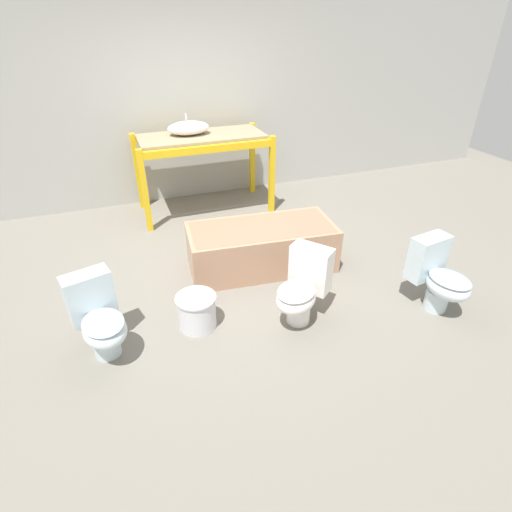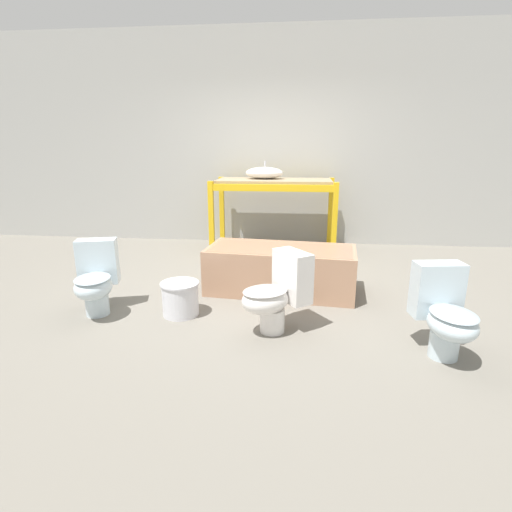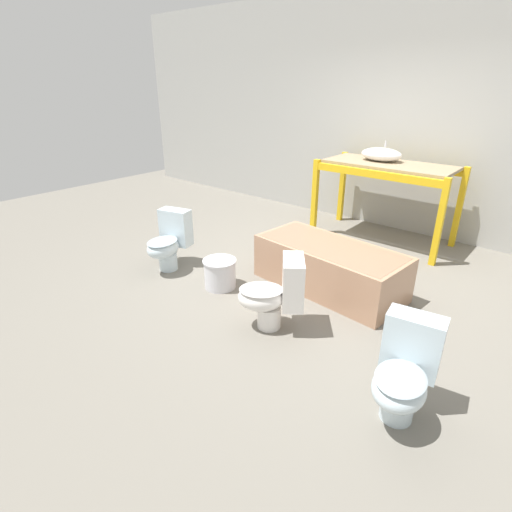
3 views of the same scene
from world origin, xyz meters
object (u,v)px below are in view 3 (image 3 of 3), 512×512
sink_basin (381,154)px  bathtub_main (329,264)px  toilet_extra (404,372)px  bucket_white (220,273)px  toilet_far (169,241)px  toilet_near (274,294)px

sink_basin → bathtub_main: (0.34, -1.76, -0.86)m
toilet_extra → bucket_white: bearing=158.4°
bathtub_main → toilet_far: size_ratio=2.40×
toilet_far → toilet_extra: 2.96m
sink_basin → toilet_near: sink_basin is taller
bathtub_main → toilet_near: (0.01, -0.95, 0.06)m
bathtub_main → toilet_near: toilet_near is taller
bathtub_main → toilet_near: bearing=-83.6°
toilet_extra → bathtub_main: bearing=127.3°
toilet_near → toilet_extra: 1.28m
toilet_far → bucket_white: bearing=-12.8°
toilet_extra → toilet_near: bearing=159.2°
sink_basin → toilet_near: (0.35, -2.71, -0.79)m
bathtub_main → bucket_white: bathtub_main is taller
toilet_far → bucket_white: size_ratio=1.89×
toilet_far → bucket_white: toilet_far is taller
sink_basin → toilet_extra: 3.48m
bathtub_main → toilet_far: 1.83m
toilet_near → toilet_far: same height
toilet_near → bathtub_main: bearing=143.4°
toilet_extra → bucket_white: 2.21m
sink_basin → toilet_far: sink_basin is taller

